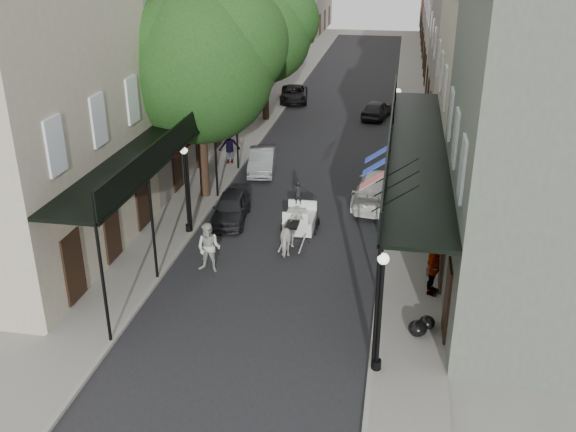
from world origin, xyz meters
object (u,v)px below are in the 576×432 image
at_px(pedestrian_walking, 209,248).
at_px(pedestrian_sidewalk_right, 433,268).
at_px(tree_near, 208,60).
at_px(car_right_near, 380,188).
at_px(lamppost_right_far, 396,120).
at_px(car_left_mid, 262,161).
at_px(pedestrian_sidewalk_left, 229,146).
at_px(lamppost_right_near, 380,311).
at_px(tree_far, 271,31).
at_px(horse, 292,234).
at_px(carriage, 301,207).
at_px(car_left_near, 231,208).
at_px(lamppost_left, 186,188).
at_px(car_right_far, 377,109).
at_px(car_left_far, 294,94).

distance_m(pedestrian_walking, pedestrian_sidewalk_right, 8.08).
distance_m(tree_near, car_right_near, 9.69).
bearing_deg(lamppost_right_far, car_left_mid, -149.55).
xyz_separation_m(pedestrian_walking, pedestrian_sidewalk_left, (-2.36, 11.81, 0.12)).
xyz_separation_m(pedestrian_sidewalk_left, car_left_mid, (1.97, -0.81, -0.47)).
bearing_deg(lamppost_right_near, lamppost_right_far, 90.00).
bearing_deg(tree_far, lamppost_right_far, -36.51).
bearing_deg(pedestrian_walking, horse, 45.68).
bearing_deg(carriage, pedestrian_walking, -121.57).
distance_m(carriage, pedestrian_sidewalk_left, 8.97).
relative_size(pedestrian_sidewalk_left, car_left_near, 0.54).
xyz_separation_m(tree_near, pedestrian_sidewalk_left, (-0.47, 4.63, -5.41)).
xyz_separation_m(tree_far, car_left_mid, (1.54, -10.18, -5.23)).
relative_size(pedestrian_sidewalk_left, car_left_mid, 0.52).
distance_m(lamppost_right_far, horse, 13.42).
bearing_deg(pedestrian_walking, car_left_near, 102.21).
height_order(lamppost_right_near, horse, lamppost_right_near).
height_order(pedestrian_walking, car_left_near, pedestrian_walking).
distance_m(lamppost_left, pedestrian_sidewalk_left, 8.88).
bearing_deg(tree_near, pedestrian_walking, -75.27).
bearing_deg(lamppost_right_near, horse, 117.21).
height_order(tree_far, carriage, tree_far).
xyz_separation_m(car_left_near, car_left_mid, (-0.00, 6.41, 0.00)).
relative_size(carriage, car_right_far, 0.66).
relative_size(tree_near, lamppost_left, 2.60).
bearing_deg(tree_near, carriage, -30.76).
relative_size(lamppost_left, pedestrian_walking, 1.93).
height_order(horse, car_left_mid, horse).
distance_m(lamppost_left, car_left_near, 2.56).
relative_size(tree_near, pedestrian_sidewalk_left, 5.02).
bearing_deg(pedestrian_walking, lamppost_left, 128.12).
xyz_separation_m(lamppost_right_near, car_left_far, (-7.70, 31.45, -1.46)).
xyz_separation_m(lamppost_left, car_left_mid, (1.39, 8.00, -1.44)).
relative_size(tree_far, car_right_near, 1.65).
xyz_separation_m(tree_far, pedestrian_sidewalk_right, (10.00, -21.60, -4.73)).
bearing_deg(car_left_near, pedestrian_sidewalk_left, 99.83).
relative_size(lamppost_right_far, car_right_near, 0.71).
distance_m(tree_near, car_left_near, 6.60).
bearing_deg(horse, car_right_near, -119.51).
bearing_deg(horse, tree_far, -76.08).
bearing_deg(pedestrian_sidewalk_left, lamppost_left, 66.41).
xyz_separation_m(lamppost_right_near, car_left_mid, (-6.81, 16.00, -1.44)).
distance_m(lamppost_left, horse, 4.78).
distance_m(lamppost_right_far, car_right_far, 8.15).
bearing_deg(tree_near, tree_far, 90.19).
bearing_deg(car_left_mid, pedestrian_sidewalk_left, 149.29).
relative_size(car_left_mid, car_right_near, 0.70).
height_order(pedestrian_sidewalk_left, car_right_far, pedestrian_sidewalk_left).
xyz_separation_m(tree_near, car_right_near, (7.80, 0.57, -5.73)).
xyz_separation_m(tree_far, car_left_near, (1.54, -16.59, -5.23)).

